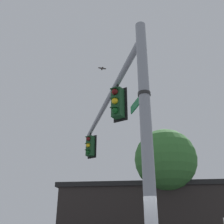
{
  "coord_description": "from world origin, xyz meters",
  "views": [
    {
      "loc": [
        -2.41,
        5.13,
        1.95
      ],
      "look_at": [
        2.33,
        -2.14,
        5.76
      ],
      "focal_mm": 41.5,
      "sensor_mm": 36.0,
      "label": 1
    }
  ],
  "objects_px": {
    "traffic_light_nearest_pole": "(117,103)",
    "traffic_light_mid_inner": "(90,146)",
    "street_name_sign": "(141,99)",
    "bird_flying": "(102,68)"
  },
  "relations": [
    {
      "from": "traffic_light_nearest_pole",
      "to": "traffic_light_mid_inner",
      "type": "bearing_deg",
      "value": -42.52
    },
    {
      "from": "traffic_light_nearest_pole",
      "to": "street_name_sign",
      "type": "relative_size",
      "value": 1.44
    },
    {
      "from": "traffic_light_mid_inner",
      "to": "traffic_light_nearest_pole",
      "type": "bearing_deg",
      "value": 137.48
    },
    {
      "from": "traffic_light_nearest_pole",
      "to": "traffic_light_mid_inner",
      "type": "distance_m",
      "value": 5.38
    },
    {
      "from": "traffic_light_nearest_pole",
      "to": "street_name_sign",
      "type": "distance_m",
      "value": 2.29
    },
    {
      "from": "traffic_light_mid_inner",
      "to": "street_name_sign",
      "type": "height_order",
      "value": "traffic_light_mid_inner"
    },
    {
      "from": "traffic_light_nearest_pole",
      "to": "bird_flying",
      "type": "relative_size",
      "value": 3.61
    },
    {
      "from": "bird_flying",
      "to": "traffic_light_nearest_pole",
      "type": "bearing_deg",
      "value": 135.08
    },
    {
      "from": "traffic_light_mid_inner",
      "to": "street_name_sign",
      "type": "distance_m",
      "value": 7.54
    },
    {
      "from": "traffic_light_nearest_pole",
      "to": "bird_flying",
      "type": "xyz_separation_m",
      "value": [
        2.33,
        -2.32,
        3.48
      ]
    }
  ]
}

